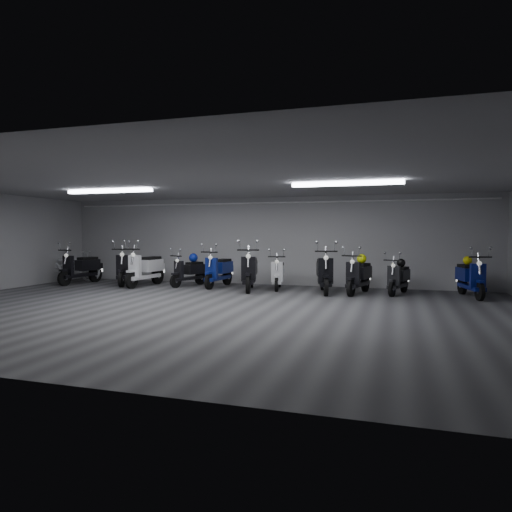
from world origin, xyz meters
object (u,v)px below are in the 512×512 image
(scooter_1, at_px, (127,262))
(helmet_2, at_px, (193,258))
(scooter_3, at_px, (188,267))
(scooter_4, at_px, (219,265))
(scooter_0, at_px, (80,263))
(helmet_1, at_px, (468,260))
(scooter_9, at_px, (398,273))
(helmet_3, at_px, (362,259))
(scooter_7, at_px, (324,267))
(scooter_6, at_px, (278,268))
(bicycle, at_px, (71,263))
(scooter_10, at_px, (471,272))
(scooter_2, at_px, (145,263))
(scooter_8, at_px, (359,270))
(scooter_5, at_px, (250,265))
(helmet_0, at_px, (401,263))

(scooter_1, height_order, helmet_2, scooter_1)
(scooter_3, relative_size, scooter_4, 0.88)
(scooter_0, xyz_separation_m, helmet_1, (11.62, 0.65, 0.25))
(scooter_1, distance_m, scooter_9, 8.31)
(scooter_3, distance_m, helmet_1, 7.99)
(helmet_2, relative_size, helmet_3, 1.05)
(scooter_7, bearing_deg, scooter_1, 166.57)
(scooter_4, height_order, scooter_6, scooter_4)
(scooter_4, bearing_deg, helmet_3, 3.55)
(scooter_3, xyz_separation_m, helmet_1, (7.98, 0.18, 0.34))
(scooter_9, bearing_deg, helmet_3, -164.65)
(bicycle, distance_m, scooter_10, 12.40)
(scooter_2, distance_m, scooter_9, 7.54)
(scooter_0, bearing_deg, bicycle, 157.82)
(scooter_8, bearing_deg, bicycle, -167.37)
(scooter_8, height_order, scooter_10, scooter_10)
(scooter_0, height_order, scooter_8, scooter_0)
(scooter_9, distance_m, helmet_1, 1.78)
(scooter_7, height_order, helmet_3, scooter_7)
(scooter_10, xyz_separation_m, helmet_1, (-0.05, 0.24, 0.28))
(scooter_8, height_order, scooter_9, scooter_8)
(scooter_3, relative_size, scooter_9, 1.02)
(helmet_1, bearing_deg, scooter_5, -173.95)
(scooter_2, height_order, scooter_10, scooter_2)
(scooter_1, height_order, scooter_2, scooter_2)
(bicycle, xyz_separation_m, helmet_2, (4.44, 0.22, 0.24))
(helmet_0, relative_size, helmet_2, 0.84)
(scooter_8, bearing_deg, scooter_7, -163.37)
(scooter_1, xyz_separation_m, scooter_7, (6.35, -0.10, 0.01))
(scooter_1, bearing_deg, scooter_10, -17.35)
(scooter_0, relative_size, bicycle, 0.94)
(scooter_7, xyz_separation_m, helmet_0, (2.03, 0.46, 0.11))
(scooter_4, height_order, scooter_8, scooter_4)
(scooter_4, relative_size, scooter_6, 1.11)
(scooter_10, bearing_deg, scooter_0, 169.85)
(helmet_0, bearing_deg, scooter_9, -107.21)
(scooter_10, bearing_deg, scooter_2, 169.99)
(scooter_4, bearing_deg, scooter_10, 3.72)
(scooter_5, relative_size, helmet_2, 7.23)
(scooter_3, xyz_separation_m, scooter_9, (6.25, -0.06, -0.01))
(scooter_3, distance_m, scooter_6, 2.86)
(scooter_7, height_order, helmet_0, scooter_7)
(scooter_7, distance_m, helmet_2, 4.25)
(scooter_5, bearing_deg, scooter_6, 22.34)
(scooter_5, height_order, helmet_2, scooter_5)
(scooter_6, bearing_deg, scooter_0, 174.44)
(scooter_4, bearing_deg, bicycle, -174.30)
(scooter_10, bearing_deg, helmet_2, 165.86)
(helmet_0, bearing_deg, scooter_0, -176.40)
(scooter_8, bearing_deg, scooter_10, 18.20)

